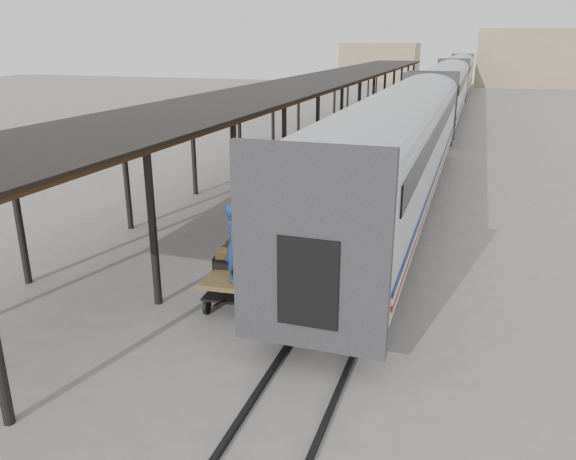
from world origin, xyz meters
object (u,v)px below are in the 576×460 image
at_px(baggage_cart, 238,276).
at_px(pedestrian, 315,143).
at_px(luggage_tug, 318,145).
at_px(porter, 236,243).

height_order(baggage_cart, pedestrian, pedestrian).
bearing_deg(baggage_cart, luggage_tug, 94.68).
height_order(baggage_cart, luggage_tug, luggage_tug).
xyz_separation_m(luggage_tug, pedestrian, (0.14, -1.17, 0.32)).
xyz_separation_m(baggage_cart, luggage_tug, (-3.19, 19.22, -0.05)).
relative_size(baggage_cart, porter, 1.30).
height_order(porter, pedestrian, porter).
relative_size(luggage_tug, porter, 0.83).
distance_m(baggage_cart, luggage_tug, 19.48).
bearing_deg(baggage_cart, pedestrian, 94.85).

